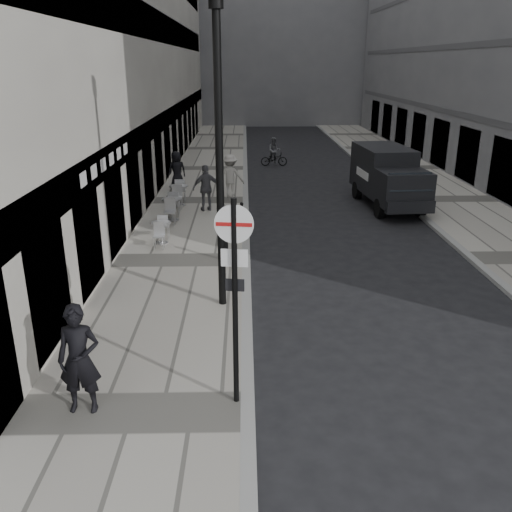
{
  "coord_description": "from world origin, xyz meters",
  "views": [
    {
      "loc": [
        -0.02,
        -5.22,
        5.8
      ],
      "look_at": [
        0.23,
        7.07,
        1.4
      ],
      "focal_mm": 38.0,
      "sensor_mm": 36.0,
      "label": 1
    }
  ],
  "objects": [
    {
      "name": "bollard_near",
      "position": [
        -0.6,
        10.24,
        0.56
      ],
      "size": [
        0.12,
        0.12,
        0.88
      ],
      "primitive_type": "cylinder",
      "color": "black",
      "rests_on": "sidewalk"
    },
    {
      "name": "sign_post",
      "position": [
        -0.2,
        3.0,
        2.49
      ],
      "size": [
        0.63,
        0.14,
        3.7
      ],
      "rotation": [
        0.0,
        0.0,
        -0.13
      ],
      "color": "black",
      "rests_on": "sidewalk"
    },
    {
      "name": "far_sidewalk",
      "position": [
        9.0,
        18.0,
        0.06
      ],
      "size": [
        4.0,
        60.0,
        0.12
      ],
      "primitive_type": "cube",
      "color": "#A9A499",
      "rests_on": "ground"
    },
    {
      "name": "panel_van",
      "position": [
        5.99,
        17.26,
        1.37
      ],
      "size": [
        2.31,
        5.3,
        2.43
      ],
      "rotation": [
        0.0,
        0.0,
        0.08
      ],
      "color": "black",
      "rests_on": "ground"
    },
    {
      "name": "pedestrian_b",
      "position": [
        -0.67,
        18.46,
        1.08
      ],
      "size": [
        1.27,
        0.77,
        1.91
      ],
      "primitive_type": "imported",
      "rotation": [
        0.0,
        0.0,
        3.09
      ],
      "color": "#A7A29A",
      "rests_on": "sidewalk"
    },
    {
      "name": "pedestrian_a",
      "position": [
        -1.58,
        16.21,
        1.05
      ],
      "size": [
        1.17,
        0.74,
        1.86
      ],
      "primitive_type": "imported",
      "rotation": [
        0.0,
        0.0,
        3.42
      ],
      "color": "#515155",
      "rests_on": "sidewalk"
    },
    {
      "name": "lamppost",
      "position": [
        -0.6,
        7.16,
        4.09
      ],
      "size": [
        0.32,
        0.32,
        7.14
      ],
      "color": "black",
      "rests_on": "sidewalk"
    },
    {
      "name": "walking_man",
      "position": [
        -2.82,
        2.8,
        1.1
      ],
      "size": [
        0.72,
        0.47,
        1.97
      ],
      "primitive_type": "imported",
      "rotation": [
        0.0,
        0.0,
        0.01
      ],
      "color": "black",
      "rests_on": "sidewalk"
    },
    {
      "name": "pedestrian_c",
      "position": [
        -3.22,
        20.13,
        1.02
      ],
      "size": [
        1.05,
        0.91,
        1.8
      ],
      "primitive_type": "imported",
      "rotation": [
        0.0,
        0.0,
        3.62
      ],
      "color": "black",
      "rests_on": "sidewalk"
    },
    {
      "name": "building_far",
      "position": [
        1.5,
        56.0,
        11.0
      ],
      "size": [
        24.0,
        16.0,
        22.0
      ],
      "primitive_type": "cube",
      "color": "slate",
      "rests_on": "ground"
    },
    {
      "name": "bollard_far",
      "position": [
        -0.15,
        13.95,
        0.54
      ],
      "size": [
        0.11,
        0.11,
        0.84
      ],
      "primitive_type": "cylinder",
      "color": "black",
      "rests_on": "sidewalk"
    },
    {
      "name": "cafe_table_near",
      "position": [
        -2.8,
        14.79,
        0.62
      ],
      "size": [
        0.77,
        1.73,
        0.99
      ],
      "color": "#A9AAAC",
      "rests_on": "sidewalk"
    },
    {
      "name": "cyclist",
      "position": [
        1.72,
        26.94,
        0.65
      ],
      "size": [
        1.56,
        0.59,
        1.67
      ],
      "rotation": [
        0.0,
        0.0,
        0.01
      ],
      "color": "black",
      "rests_on": "ground"
    },
    {
      "name": "sidewalk",
      "position": [
        -2.0,
        18.0,
        0.06
      ],
      "size": [
        4.0,
        60.0,
        0.12
      ],
      "primitive_type": "cube",
      "color": "#A9A499",
      "rests_on": "ground"
    },
    {
      "name": "cafe_table_mid",
      "position": [
        -2.8,
        11.99,
        0.55
      ],
      "size": [
        0.66,
        1.49,
        0.85
      ],
      "color": "silver",
      "rests_on": "sidewalk"
    },
    {
      "name": "cafe_table_far",
      "position": [
        -2.8,
        17.07,
        0.62
      ],
      "size": [
        0.77,
        1.75,
        0.99
      ],
      "color": "silver",
      "rests_on": "sidewalk"
    }
  ]
}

